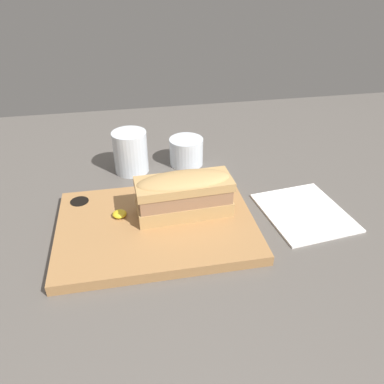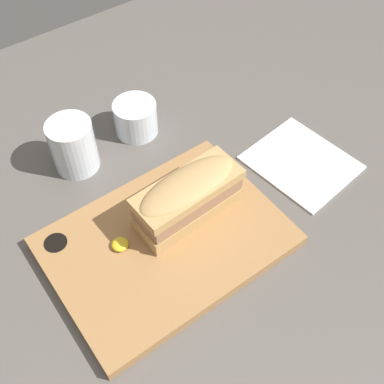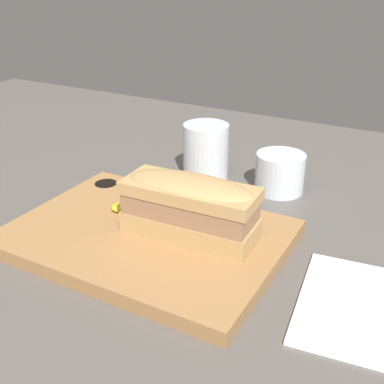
{
  "view_description": "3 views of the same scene",
  "coord_description": "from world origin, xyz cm",
  "px_view_note": "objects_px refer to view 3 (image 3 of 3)",
  "views": [
    {
      "loc": [
        -2.71,
        -57.92,
        44.5
      ],
      "look_at": [
        7.54,
        -3.31,
        8.4
      ],
      "focal_mm": 35.0,
      "sensor_mm": 36.0,
      "label": 1
    },
    {
      "loc": [
        -19.29,
        -38.76,
        64.94
      ],
      "look_at": [
        7.11,
        -2.73,
        8.16
      ],
      "focal_mm": 45.0,
      "sensor_mm": 36.0,
      "label": 2
    },
    {
      "loc": [
        32.19,
        -49.43,
        35.34
      ],
      "look_at": [
        6.1,
        -2.32,
        9.59
      ],
      "focal_mm": 45.0,
      "sensor_mm": 36.0,
      "label": 3
    }
  ],
  "objects_px": {
    "serving_board": "(147,236)",
    "wine_glass": "(280,174)",
    "napkin": "(371,310)",
    "sandwich": "(190,204)",
    "water_glass": "(206,155)"
  },
  "relations": [
    {
      "from": "wine_glass",
      "to": "water_glass",
      "type": "bearing_deg",
      "value": -175.21
    },
    {
      "from": "sandwich",
      "to": "wine_glass",
      "type": "distance_m",
      "value": 0.23
    },
    {
      "from": "serving_board",
      "to": "water_glass",
      "type": "xyz_separation_m",
      "value": [
        -0.03,
        0.23,
        0.03
      ]
    },
    {
      "from": "serving_board",
      "to": "water_glass",
      "type": "distance_m",
      "value": 0.23
    },
    {
      "from": "water_glass",
      "to": "napkin",
      "type": "bearing_deg",
      "value": -35.8
    },
    {
      "from": "serving_board",
      "to": "wine_glass",
      "type": "height_order",
      "value": "wine_glass"
    },
    {
      "from": "water_glass",
      "to": "wine_glass",
      "type": "xyz_separation_m",
      "value": [
        0.13,
        0.01,
        -0.01
      ]
    },
    {
      "from": "sandwich",
      "to": "wine_glass",
      "type": "relative_size",
      "value": 2.22
    },
    {
      "from": "sandwich",
      "to": "water_glass",
      "type": "bearing_deg",
      "value": 112.37
    },
    {
      "from": "serving_board",
      "to": "wine_glass",
      "type": "xyz_separation_m",
      "value": [
        0.1,
        0.24,
        0.02
      ]
    },
    {
      "from": "sandwich",
      "to": "wine_glass",
      "type": "xyz_separation_m",
      "value": [
        0.04,
        0.22,
        -0.03
      ]
    },
    {
      "from": "serving_board",
      "to": "napkin",
      "type": "xyz_separation_m",
      "value": [
        0.28,
        -0.0,
        -0.01
      ]
    },
    {
      "from": "sandwich",
      "to": "water_glass",
      "type": "xyz_separation_m",
      "value": [
        -0.09,
        0.21,
        -0.02
      ]
    },
    {
      "from": "napkin",
      "to": "water_glass",
      "type": "bearing_deg",
      "value": 144.2
    },
    {
      "from": "serving_board",
      "to": "napkin",
      "type": "bearing_deg",
      "value": -0.38
    }
  ]
}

